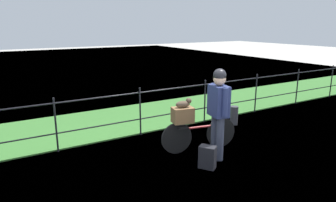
{
  "coord_description": "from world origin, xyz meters",
  "views": [
    {
      "loc": [
        -2.87,
        -4.04,
        2.44
      ],
      "look_at": [
        0.31,
        1.22,
        0.9
      ],
      "focal_mm": 32.98,
      "sensor_mm": 36.0,
      "label": 1
    }
  ],
  "objects": [
    {
      "name": "grass_strip",
      "position": [
        0.0,
        3.15,
        0.01
      ],
      "size": [
        27.0,
        2.4,
        0.03
      ],
      "primitive_type": "cube",
      "color": "#38702D",
      "rests_on": "ground"
    },
    {
      "name": "mooring_bollard",
      "position": [
        2.33,
        1.39,
        0.23
      ],
      "size": [
        0.2,
        0.2,
        0.46
      ],
      "primitive_type": "cylinder",
      "color": "#38383D",
      "rests_on": "ground"
    },
    {
      "name": "wooden_crate",
      "position": [
        0.27,
        0.61,
        0.76
      ],
      "size": [
        0.44,
        0.34,
        0.29
      ],
      "primitive_type": "cube",
      "rotation": [
        0.0,
        0.0,
        -0.2
      ],
      "color": "brown",
      "rests_on": "bicycle_main"
    },
    {
      "name": "cyclist_person",
      "position": [
        0.68,
        0.07,
        1.0
      ],
      "size": [
        0.33,
        0.53,
        1.68
      ],
      "color": "#383D51",
      "rests_on": "ground"
    },
    {
      "name": "backpack_on_paving",
      "position": [
        0.27,
        -0.17,
        0.2
      ],
      "size": [
        0.31,
        0.33,
        0.4
      ],
      "primitive_type": "cube",
      "rotation": [
        0.0,
        0.0,
        2.16
      ],
      "color": "black",
      "rests_on": "ground"
    },
    {
      "name": "iron_fence",
      "position": [
        0.0,
        1.89,
        0.64
      ],
      "size": [
        18.04,
        0.04,
        1.09
      ],
      "color": "black",
      "rests_on": "ground"
    },
    {
      "name": "bicycle_main",
      "position": [
        0.6,
        0.55,
        0.33
      ],
      "size": [
        1.55,
        0.37,
        0.61
      ],
      "color": "black",
      "rests_on": "ground"
    },
    {
      "name": "ground_plane",
      "position": [
        0.0,
        0.0,
        0.0
      ],
      "size": [
        60.0,
        60.0,
        0.0
      ],
      "primitive_type": "plane",
      "color": "#B2ADA3"
    },
    {
      "name": "harbor_water",
      "position": [
        0.0,
        12.93,
        0.0
      ],
      "size": [
        30.0,
        30.0,
        0.0
      ],
      "primitive_type": "plane",
      "color": "slate",
      "rests_on": "ground"
    },
    {
      "name": "terrier_dog",
      "position": [
        0.3,
        0.61,
        0.98
      ],
      "size": [
        0.32,
        0.19,
        0.18
      ],
      "color": "#4C3D2D",
      "rests_on": "wooden_crate"
    }
  ]
}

